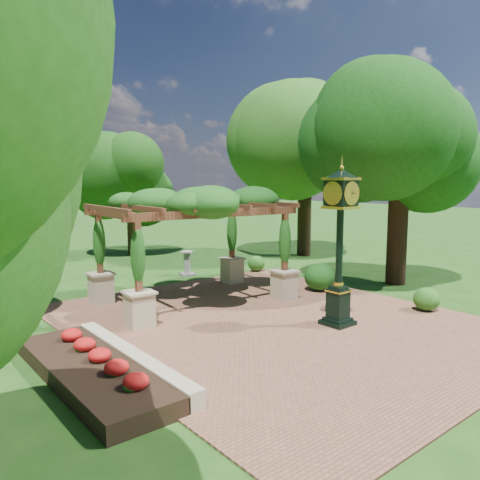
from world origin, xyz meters
TOP-DOWN VIEW (x-y plane):
  - ground at (0.00, 0.00)m, footprint 120.00×120.00m
  - brick_plaza at (0.00, 1.00)m, footprint 10.00×12.00m
  - border_wall at (-4.60, 0.50)m, footprint 0.35×5.00m
  - flower_bed at (-5.50, 0.50)m, footprint 1.50×5.00m
  - pedestal_clock at (1.15, -0.35)m, footprint 0.86×0.86m
  - pergola at (-0.49, 4.30)m, footprint 6.22×4.15m
  - sundial at (1.69, 8.10)m, footprint 0.69×0.69m
  - shrub_front at (4.35, -1.16)m, footprint 1.02×1.02m
  - shrub_mid at (3.83, 2.66)m, footprint 1.44×1.44m
  - shrub_back at (4.44, 6.80)m, footprint 0.96×0.96m
  - tree_north at (2.43, 14.59)m, footprint 3.87×3.87m
  - tree_east_far at (9.47, 8.70)m, footprint 5.59×5.59m
  - tree_east_near at (7.10, 1.65)m, footprint 4.87×4.87m

SIDE VIEW (x-z plane):
  - ground at x=0.00m, z-range 0.00..0.00m
  - brick_plaza at x=0.00m, z-range 0.00..0.04m
  - flower_bed at x=-5.50m, z-range 0.00..0.36m
  - border_wall at x=-4.60m, z-range 0.00..0.40m
  - shrub_back at x=4.44m, z-range 0.04..0.72m
  - shrub_front at x=4.35m, z-range 0.04..0.75m
  - sundial at x=1.69m, z-range -0.06..0.97m
  - shrub_mid at x=3.83m, z-range 0.04..1.02m
  - pedestal_clock at x=1.15m, z-range 0.43..4.77m
  - pergola at x=-0.49m, z-range 1.21..4.97m
  - tree_north at x=2.43m, z-range 1.09..6.93m
  - tree_east_near at x=7.10m, z-range 1.60..10.15m
  - tree_east_far at x=9.47m, z-range 1.81..11.40m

